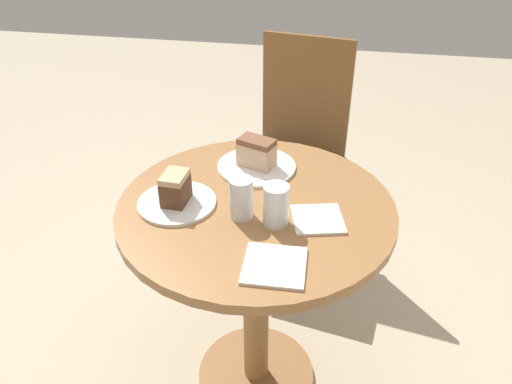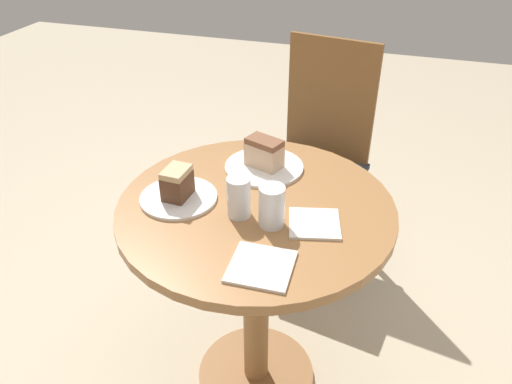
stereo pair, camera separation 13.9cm
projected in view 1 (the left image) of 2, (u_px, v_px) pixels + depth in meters
ground_plane at (256, 376)px, 1.84m from camera, size 8.00×8.00×0.00m
table at (256, 257)px, 1.53m from camera, size 0.79×0.79×0.77m
chair at (296, 153)px, 2.22m from camera, size 0.48×0.48×0.99m
plate_near at (257, 167)px, 1.58m from camera, size 0.25×0.25×0.01m
plate_far at (177, 203)px, 1.41m from camera, size 0.22×0.22×0.01m
cake_slice_near at (257, 152)px, 1.55m from camera, size 0.13×0.10×0.09m
cake_slice_far at (175, 188)px, 1.39m from camera, size 0.07×0.09×0.09m
glass_lemonade at (276, 207)px, 1.31m from camera, size 0.07×0.07×0.12m
glass_water at (241, 200)px, 1.34m from camera, size 0.07×0.07×0.12m
napkin_stack at (274, 265)px, 1.19m from camera, size 0.16×0.16×0.01m
napkin_side at (318, 219)px, 1.35m from camera, size 0.16×0.16×0.01m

